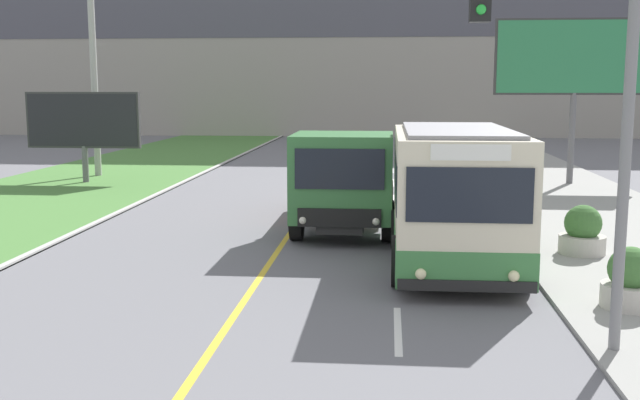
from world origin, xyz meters
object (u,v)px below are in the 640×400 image
object	(u,v)px
dump_truck	(345,182)
planter_round_near	(630,281)
traffic_light_mast	(581,92)
billboard_small	(83,122)
city_bus	(454,198)
utility_pole_far	(93,47)
billboard_large	(575,61)
planter_round_second	(583,233)

from	to	relation	value
dump_truck	planter_round_near	size ratio (longest dim) A/B	6.60
traffic_light_mast	billboard_small	distance (m)	23.34
city_bus	billboard_small	xyz separation A→B (m)	(-13.47, 13.05, 0.93)
billboard_small	utility_pole_far	bearing A→B (deg)	99.31
city_bus	traffic_light_mast	world-z (taller)	traffic_light_mast
city_bus	dump_truck	xyz separation A→B (m)	(-2.53, 3.72, -0.17)
billboard_large	planter_round_near	distance (m)	17.64
billboard_large	planter_round_near	size ratio (longest dim) A/B	6.02
dump_truck	billboard_large	world-z (taller)	billboard_large
city_bus	billboard_large	xyz separation A→B (m)	(5.66, 14.00, 3.28)
utility_pole_far	billboard_small	distance (m)	3.76
billboard_large	billboard_small	distance (m)	19.30
planter_round_second	billboard_small	bearing A→B (deg)	144.59
traffic_light_mast	utility_pole_far	bearing A→B (deg)	126.61
traffic_light_mast	city_bus	bearing A→B (deg)	103.93
utility_pole_far	billboard_large	bearing A→B (deg)	-3.76
traffic_light_mast	billboard_large	size ratio (longest dim) A/B	0.93
utility_pole_far	billboard_large	world-z (taller)	utility_pole_far
dump_truck	traffic_light_mast	xyz separation A→B (m)	(3.77, -8.74, 2.42)
dump_truck	billboard_small	size ratio (longest dim) A/B	1.52
traffic_light_mast	billboard_large	xyz separation A→B (m)	(4.42, 19.01, 1.02)
billboard_large	traffic_light_mast	bearing A→B (deg)	-103.08
traffic_light_mast	dump_truck	bearing A→B (deg)	113.36
dump_truck	planter_round_second	bearing A→B (deg)	-23.27
utility_pole_far	dump_truck	bearing A→B (deg)	-45.63
city_bus	dump_truck	size ratio (longest dim) A/B	0.82
billboard_large	planter_round_second	xyz separation A→B (m)	(-2.66, -12.65, -4.22)
billboard_large	billboard_small	world-z (taller)	billboard_large
billboard_small	planter_round_near	xyz separation A→B (m)	(16.22, -15.93, -1.90)
city_bus	billboard_large	distance (m)	15.45
dump_truck	billboard_small	world-z (taller)	billboard_small
billboard_small	traffic_light_mast	bearing A→B (deg)	-50.84
city_bus	utility_pole_far	world-z (taller)	utility_pole_far
billboard_large	city_bus	bearing A→B (deg)	-112.03
city_bus	traffic_light_mast	xyz separation A→B (m)	(1.24, -5.02, 2.26)
planter_round_near	utility_pole_far	bearing A→B (deg)	132.41
planter_round_second	planter_round_near	bearing A→B (deg)	-93.46
utility_pole_far	traffic_light_mast	xyz separation A→B (m)	(15.08, -20.29, -1.68)
utility_pole_far	billboard_small	size ratio (longest dim) A/B	2.35
utility_pole_far	billboard_large	distance (m)	19.55
city_bus	planter_round_near	world-z (taller)	city_bus
planter_round_second	dump_truck	bearing A→B (deg)	156.73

